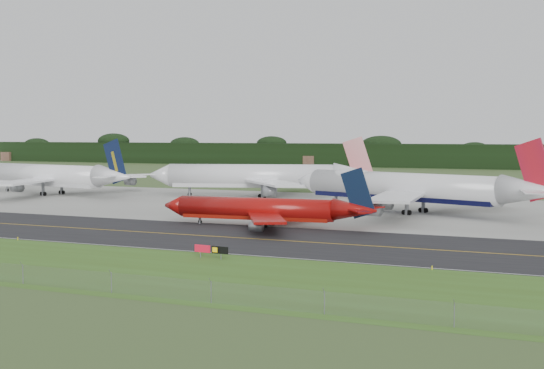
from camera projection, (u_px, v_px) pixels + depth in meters
The scene contains 16 objects.
ground at pixel (252, 235), 126.67m from camera, with size 600.00×600.00×0.00m, color #3D5326.
grass_verge at pixel (134, 269), 94.68m from camera, with size 400.00×30.00×0.01m, color #365519.
taxiway at pixel (242, 238), 123.01m from camera, with size 400.00×32.00×0.02m, color black.
apron at pixel (347, 208), 173.28m from camera, with size 400.00×78.00×0.01m, color gray.
taxiway_centreline at pixel (242, 238), 123.01m from camera, with size 400.00×0.40×0.00m, color #CA9513.
taxiway_edge_line at pixel (195, 251), 108.85m from camera, with size 400.00×0.25×0.00m, color silver.
perimeter_fence at pixel (66, 278), 82.73m from camera, with size 320.00×0.10×320.00m.
horizon_treeline at pixel (486, 157), 376.51m from camera, with size 700.00×25.00×12.00m.
jet_ba_747 at pixel (410, 188), 161.43m from camera, with size 62.74×50.55×16.26m.
jet_red_737 at pixel (267, 210), 138.36m from camera, with size 41.25×33.57×11.14m.
jet_navy_gold at pixel (52, 176), 211.09m from camera, with size 60.97×52.40×15.79m.
jet_star_tail at pixel (263, 177), 203.80m from camera, with size 60.96×49.76×16.39m.
taxiway_sign at pixel (211, 250), 102.61m from camera, with size 5.29×0.61×1.76m.
edge_marker_left at pixel (18, 239), 120.63m from camera, with size 0.16×0.16×0.50m, color yellow.
edge_marker_center at pixel (200, 251), 107.36m from camera, with size 0.16×0.16×0.50m, color yellow.
edge_marker_right at pixel (432, 268), 94.15m from camera, with size 0.16×0.16×0.50m, color yellow.
Camera 1 is at (53.54, -113.93, 16.80)m, focal length 50.00 mm.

